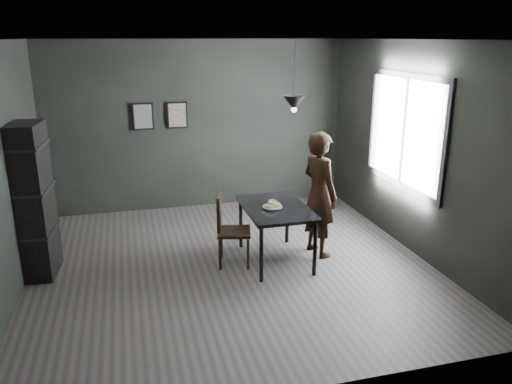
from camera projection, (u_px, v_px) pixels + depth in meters
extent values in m
plane|color=#393331|center=(231.00, 265.00, 6.47)|extent=(5.00, 5.00, 0.00)
cube|color=black|center=(198.00, 126.00, 8.36)|extent=(5.00, 0.10, 2.80)
cube|color=silver|center=(227.00, 40.00, 5.63)|extent=(5.00, 5.00, 0.02)
cube|color=white|center=(404.00, 131.00, 6.78)|extent=(0.02, 1.80, 1.40)
cube|color=black|center=(404.00, 131.00, 6.78)|extent=(0.04, 1.96, 1.56)
cube|color=black|center=(276.00, 208.00, 6.39)|extent=(0.80, 1.20, 0.04)
cylinder|color=black|center=(261.00, 255.00, 5.93)|extent=(0.05, 0.05, 0.71)
cylinder|color=black|center=(315.00, 249.00, 6.09)|extent=(0.05, 0.05, 0.71)
cylinder|color=black|center=(241.00, 223.00, 6.92)|extent=(0.05, 0.05, 0.71)
cylinder|color=black|center=(287.00, 219.00, 7.09)|extent=(0.05, 0.05, 0.71)
cylinder|color=silver|center=(273.00, 207.00, 6.34)|extent=(0.23, 0.23, 0.01)
torus|color=#F9EBC2|center=(276.00, 204.00, 6.36)|extent=(0.12, 0.12, 0.04)
torus|color=#F9EBC2|center=(269.00, 206.00, 6.31)|extent=(0.12, 0.12, 0.04)
torus|color=#F9EBC2|center=(273.00, 202.00, 6.32)|extent=(0.18, 0.18, 0.06)
imported|color=black|center=(319.00, 194.00, 6.58)|extent=(0.56, 0.70, 1.68)
cube|color=black|center=(234.00, 232.00, 6.38)|extent=(0.50, 0.50, 0.04)
cube|color=black|center=(219.00, 211.00, 6.30)|extent=(0.14, 0.41, 0.45)
cylinder|color=black|center=(220.00, 255.00, 6.28)|extent=(0.04, 0.04, 0.40)
cylinder|color=black|center=(248.00, 255.00, 6.29)|extent=(0.04, 0.04, 0.40)
cylinder|color=black|center=(221.00, 244.00, 6.62)|extent=(0.04, 0.04, 0.40)
cylinder|color=black|center=(248.00, 243.00, 6.63)|extent=(0.04, 0.04, 0.40)
cube|color=black|center=(34.00, 201.00, 5.98)|extent=(0.42, 0.66, 1.89)
cylinder|color=black|center=(295.00, 72.00, 6.04)|extent=(0.01, 0.01, 0.75)
cone|color=black|center=(294.00, 103.00, 6.15)|extent=(0.28, 0.28, 0.18)
sphere|color=#FFE0B2|center=(294.00, 109.00, 6.18)|extent=(0.07, 0.07, 0.07)
cube|color=black|center=(143.00, 116.00, 8.05)|extent=(0.34, 0.03, 0.44)
cube|color=#456155|center=(143.00, 117.00, 8.03)|extent=(0.28, 0.01, 0.38)
cube|color=black|center=(177.00, 115.00, 8.18)|extent=(0.34, 0.03, 0.44)
cube|color=brown|center=(177.00, 115.00, 8.16)|extent=(0.28, 0.01, 0.38)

